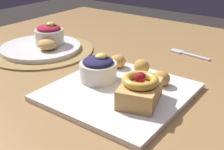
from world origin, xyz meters
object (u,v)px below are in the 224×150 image
(fork, at_px, (187,54))
(back_ramekin, at_px, (49,35))
(cake_slice, at_px, (140,90))
(back_plate, at_px, (41,47))
(back_pastry, at_px, (48,44))
(fritter_back, at_px, (118,61))
(fritter_front, at_px, (142,67))
(fritter_middle, at_px, (161,78))
(front_plate, at_px, (119,91))
(berry_ramekin, at_px, (98,69))

(fork, bearing_deg, back_ramekin, 36.42)
(cake_slice, relative_size, fork, 0.91)
(back_plate, distance_m, fork, 0.44)
(back_pastry, bearing_deg, fritter_back, -84.76)
(fritter_back, xyz_separation_m, back_plate, (-0.01, 0.28, -0.02))
(fritter_front, bearing_deg, cake_slice, -150.34)
(fritter_middle, xyz_separation_m, back_ramekin, (0.04, 0.41, 0.02))
(fritter_middle, xyz_separation_m, back_pastry, (0.00, 0.37, 0.00))
(back_pastry, bearing_deg, cake_slice, -104.67)
(front_plate, bearing_deg, back_pastry, 76.31)
(fritter_back, bearing_deg, back_pastry, 95.24)
(back_ramekin, distance_m, fork, 0.42)
(fritter_back, distance_m, back_plate, 0.28)
(fritter_front, relative_size, back_ramekin, 0.44)
(back_pastry, relative_size, fork, 0.46)
(front_plate, bearing_deg, fritter_back, 37.05)
(back_plate, xyz_separation_m, back_ramekin, (0.03, -0.01, 0.04))
(back_plate, bearing_deg, back_ramekin, -24.16)
(cake_slice, xyz_separation_m, fork, (0.34, 0.05, -0.04))
(berry_ramekin, xyz_separation_m, back_pastry, (0.07, 0.24, -0.01))
(front_plate, height_order, back_ramekin, back_ramekin)
(front_plate, distance_m, back_pastry, 0.32)
(fritter_middle, xyz_separation_m, fritter_back, (0.03, 0.14, 0.00))
(front_plate, relative_size, back_ramekin, 3.24)
(front_plate, distance_m, fritter_front, 0.10)
(cake_slice, bearing_deg, fork, 7.51)
(berry_ramekin, bearing_deg, fritter_front, -33.03)
(berry_ramekin, distance_m, fritter_front, 0.11)
(cake_slice, xyz_separation_m, fritter_back, (0.12, 0.14, -0.01))
(back_ramekin, height_order, back_pastry, back_ramekin)
(cake_slice, distance_m, fritter_front, 0.14)
(fritter_middle, bearing_deg, cake_slice, -179.53)
(fritter_front, height_order, back_pastry, back_pastry)
(fritter_front, relative_size, back_pastry, 0.66)
(back_plate, xyz_separation_m, back_pastry, (-0.01, -0.04, 0.02))
(berry_ramekin, relative_size, back_plate, 0.36)
(cake_slice, relative_size, berry_ramekin, 1.34)
(berry_ramekin, xyz_separation_m, fritter_back, (0.09, 0.01, -0.01))
(front_plate, relative_size, cake_slice, 2.46)
(back_pastry, bearing_deg, front_plate, -103.69)
(fritter_middle, height_order, back_ramekin, back_ramekin)
(cake_slice, relative_size, back_pastry, 1.97)
(berry_ramekin, height_order, fork, berry_ramekin)
(back_ramekin, distance_m, back_pastry, 0.05)
(fritter_middle, bearing_deg, fork, 10.13)
(fritter_middle, relative_size, back_ramekin, 0.44)
(fritter_front, bearing_deg, back_plate, 92.55)
(fritter_middle, distance_m, fritter_back, 0.14)
(fritter_front, height_order, fritter_back, fritter_front)
(berry_ramekin, relative_size, fritter_middle, 2.23)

